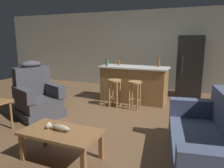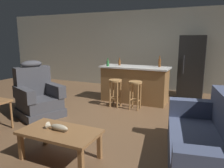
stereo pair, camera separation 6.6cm
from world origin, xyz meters
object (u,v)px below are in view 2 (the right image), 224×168
at_px(kitchen_island, 134,84).
at_px(bottle_wine_dark, 160,63).
at_px(recliner_near_lamp, 38,97).
at_px(bottle_tall_green, 108,63).
at_px(bar_stool_left, 115,88).
at_px(coffee_table, 60,134).
at_px(bar_stool_right, 135,90).
at_px(fish_figurine, 57,127).
at_px(couch, 209,146).
at_px(refrigerator, 192,67).
at_px(bottle_short_amber, 119,62).

bearing_deg(kitchen_island, bottle_wine_dark, 16.52).
xyz_separation_m(recliner_near_lamp, bottle_tall_green, (0.87, 1.72, 0.61)).
xyz_separation_m(bar_stool_left, bottle_tall_green, (-0.40, 0.42, 0.56)).
relative_size(coffee_table, bottle_tall_green, 5.23).
height_order(recliner_near_lamp, bar_stool_left, recliner_near_lamp).
xyz_separation_m(bar_stool_right, bottle_tall_green, (-0.92, 0.42, 0.56)).
height_order(recliner_near_lamp, kitchen_island, recliner_near_lamp).
height_order(fish_figurine, couch, couch).
height_order(recliner_near_lamp, bar_stool_right, recliner_near_lamp).
distance_m(recliner_near_lamp, kitchen_island, 2.48).
xyz_separation_m(refrigerator, bottle_wine_dark, (-0.71, -1.02, 0.18)).
distance_m(recliner_near_lamp, refrigerator, 4.28).
distance_m(refrigerator, bottle_wine_dark, 1.26).
xyz_separation_m(kitchen_island, bar_stool_left, (-0.29, -0.63, -0.01)).
height_order(couch, bottle_short_amber, bottle_short_amber).
bearing_deg(recliner_near_lamp, fish_figurine, -16.20).
xyz_separation_m(kitchen_island, bar_stool_right, (0.23, -0.63, -0.01)).
bearing_deg(bottle_wine_dark, fish_figurine, -100.75).
distance_m(coffee_table, fish_figurine, 0.11).
height_order(kitchen_island, bottle_tall_green, bottle_tall_green).
bearing_deg(bottle_wine_dark, bottle_short_amber, -174.52).
relative_size(bar_stool_right, bottle_wine_dark, 2.34).
bearing_deg(refrigerator, couch, -81.55).
bearing_deg(bar_stool_right, kitchen_island, 110.33).
xyz_separation_m(coffee_table, bottle_tall_green, (-0.69, 2.98, 0.67)).
height_order(coffee_table, bottle_short_amber, bottle_short_amber).
bearing_deg(bar_stool_right, refrigerator, 59.31).
bearing_deg(kitchen_island, fish_figurine, -90.60).
xyz_separation_m(refrigerator, bottle_tall_green, (-2.01, -1.41, 0.15)).
relative_size(bar_stool_left, bottle_short_amber, 3.27).
bearing_deg(bar_stool_right, bar_stool_left, 180.00).
relative_size(bar_stool_left, bar_stool_right, 1.00).
relative_size(coffee_table, bar_stool_left, 1.62).
height_order(coffee_table, bottle_tall_green, bottle_tall_green).
xyz_separation_m(coffee_table, kitchen_island, (-0.01, 3.19, 0.11)).
bearing_deg(bottle_short_amber, fish_figurine, -82.36).
height_order(couch, refrigerator, refrigerator).
bearing_deg(bar_stool_left, refrigerator, 48.74).
bearing_deg(fish_figurine, bar_stool_right, 84.05).
relative_size(fish_figurine, bottle_short_amber, 1.64).
distance_m(bar_stool_left, bottle_short_amber, 0.92).
relative_size(kitchen_island, bar_stool_left, 2.65).
xyz_separation_m(recliner_near_lamp, bar_stool_left, (1.28, 1.30, 0.05)).
xyz_separation_m(coffee_table, couch, (1.89, 0.54, -0.02)).
relative_size(recliner_near_lamp, bar_stool_left, 1.76).
height_order(couch, bar_stool_right, couch).
height_order(refrigerator, bottle_tall_green, refrigerator).
bearing_deg(fish_figurine, refrigerator, 72.87).
relative_size(fish_figurine, couch, 0.17).
bearing_deg(bottle_short_amber, couch, -49.04).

